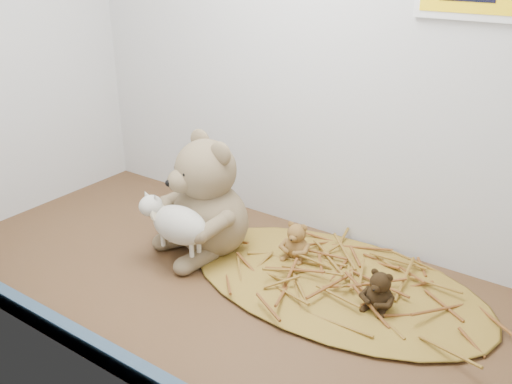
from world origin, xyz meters
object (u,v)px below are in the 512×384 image
Objects in this scene: main_teddy at (209,195)px; mini_teddy_brown at (380,289)px; mini_teddy_tan at (297,239)px; toy_lamb at (180,225)px.

mini_teddy_brown is at bearing 23.83° from main_teddy.
main_teddy reaches higher than mini_teddy_tan.
toy_lamb reaches higher than mini_teddy_brown.
toy_lamb is at bearing -144.71° from mini_teddy_tan.
mini_teddy_brown is at bearing 12.76° from toy_lamb.
toy_lamb reaches higher than mini_teddy_tan.
main_teddy is 1.56× the size of toy_lamb.
mini_teddy_tan is 1.03× the size of mini_teddy_brown.
toy_lamb is at bearing -65.54° from main_teddy.
mini_teddy_tan is at bearing 44.85° from main_teddy.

